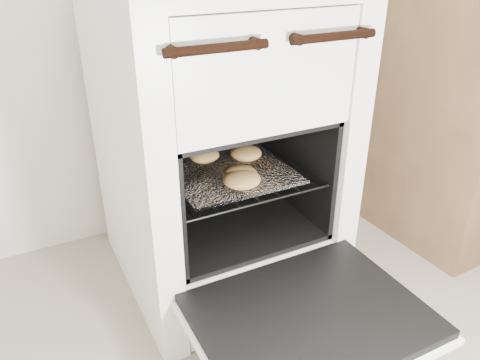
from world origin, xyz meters
name	(u,v)px	position (x,y,z in m)	size (l,w,h in m)	color
stove	(218,145)	(-0.14, 1.18, 0.44)	(0.58, 0.65, 0.90)	white
oven_door	(310,318)	(-0.14, 0.68, 0.20)	(0.53, 0.41, 0.04)	black
oven_rack	(227,172)	(-0.14, 1.11, 0.38)	(0.43, 0.41, 0.01)	black
foil_sheet	(230,173)	(-0.14, 1.09, 0.38)	(0.33, 0.29, 0.01)	white
baked_rolls	(234,166)	(-0.13, 1.08, 0.41)	(0.23, 0.30, 0.04)	tan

